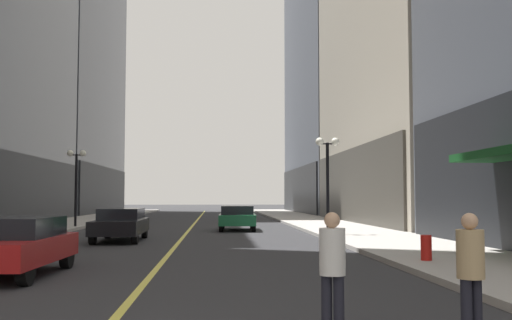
{
  "coord_description": "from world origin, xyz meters",
  "views": [
    {
      "loc": [
        1.48,
        -4.31,
        1.78
      ],
      "look_at": [
        3.95,
        32.51,
        4.11
      ],
      "focal_mm": 41.27,
      "sensor_mm": 36.0,
      "label": 1
    }
  ],
  "objects_px": {
    "car_red": "(15,244)",
    "street_lamp_right_mid": "(328,164)",
    "fire_hydrant_right": "(426,251)",
    "street_lamp_left_far": "(76,171)",
    "traffic_light_near_right": "(482,63)",
    "car_black": "(121,223)",
    "pedestrian_in_tan_trench": "(471,267)",
    "car_green": "(237,217)",
    "pedestrian_in_white_shirt": "(332,264)"
  },
  "relations": [
    {
      "from": "pedestrian_in_white_shirt",
      "to": "fire_hydrant_right",
      "type": "bearing_deg",
      "value": 61.98
    },
    {
      "from": "street_lamp_left_far",
      "to": "fire_hydrant_right",
      "type": "relative_size",
      "value": 5.54
    },
    {
      "from": "pedestrian_in_tan_trench",
      "to": "fire_hydrant_right",
      "type": "height_order",
      "value": "pedestrian_in_tan_trench"
    },
    {
      "from": "pedestrian_in_white_shirt",
      "to": "fire_hydrant_right",
      "type": "distance_m",
      "value": 8.34
    },
    {
      "from": "car_red",
      "to": "street_lamp_right_mid",
      "type": "height_order",
      "value": "street_lamp_right_mid"
    },
    {
      "from": "car_red",
      "to": "street_lamp_left_far",
      "type": "distance_m",
      "value": 20.31
    },
    {
      "from": "car_green",
      "to": "street_lamp_left_far",
      "type": "height_order",
      "value": "street_lamp_left_far"
    },
    {
      "from": "traffic_light_near_right",
      "to": "fire_hydrant_right",
      "type": "distance_m",
      "value": 7.66
    },
    {
      "from": "car_black",
      "to": "car_green",
      "type": "height_order",
      "value": "same"
    },
    {
      "from": "car_red",
      "to": "pedestrian_in_tan_trench",
      "type": "xyz_separation_m",
      "value": [
        7.72,
        -6.53,
        0.2
      ]
    },
    {
      "from": "car_red",
      "to": "fire_hydrant_right",
      "type": "distance_m",
      "value": 10.05
    },
    {
      "from": "car_green",
      "to": "pedestrian_in_tan_trench",
      "type": "distance_m",
      "value": 24.52
    },
    {
      "from": "car_green",
      "to": "fire_hydrant_right",
      "type": "bearing_deg",
      "value": -75.52
    },
    {
      "from": "car_green",
      "to": "car_red",
      "type": "bearing_deg",
      "value": -107.57
    },
    {
      "from": "pedestrian_in_tan_trench",
      "to": "street_lamp_right_mid",
      "type": "height_order",
      "value": "street_lamp_right_mid"
    },
    {
      "from": "car_black",
      "to": "car_red",
      "type": "bearing_deg",
      "value": -93.58
    },
    {
      "from": "car_red",
      "to": "pedestrian_in_white_shirt",
      "type": "height_order",
      "value": "pedestrian_in_white_shirt"
    },
    {
      "from": "car_red",
      "to": "street_lamp_right_mid",
      "type": "relative_size",
      "value": 0.95
    },
    {
      "from": "street_lamp_left_far",
      "to": "street_lamp_right_mid",
      "type": "bearing_deg",
      "value": -31.38
    },
    {
      "from": "pedestrian_in_tan_trench",
      "to": "car_red",
      "type": "bearing_deg",
      "value": 139.74
    },
    {
      "from": "car_green",
      "to": "pedestrian_in_white_shirt",
      "type": "distance_m",
      "value": 24.01
    },
    {
      "from": "fire_hydrant_right",
      "to": "street_lamp_left_far",
      "type": "bearing_deg",
      "value": 125.52
    },
    {
      "from": "car_green",
      "to": "pedestrian_in_white_shirt",
      "type": "height_order",
      "value": "pedestrian_in_white_shirt"
    },
    {
      "from": "car_black",
      "to": "car_green",
      "type": "distance_m",
      "value": 8.82
    },
    {
      "from": "car_black",
      "to": "fire_hydrant_right",
      "type": "relative_size",
      "value": 6.03
    },
    {
      "from": "car_black",
      "to": "pedestrian_in_white_shirt",
      "type": "relative_size",
      "value": 3.04
    },
    {
      "from": "pedestrian_in_white_shirt",
      "to": "street_lamp_right_mid",
      "type": "height_order",
      "value": "street_lamp_right_mid"
    },
    {
      "from": "pedestrian_in_tan_trench",
      "to": "car_green",
      "type": "bearing_deg",
      "value": 94.79
    },
    {
      "from": "car_red",
      "to": "car_black",
      "type": "relative_size",
      "value": 0.88
    },
    {
      "from": "pedestrian_in_white_shirt",
      "to": "fire_hydrant_right",
      "type": "xyz_separation_m",
      "value": [
        3.91,
        7.35,
        -0.52
      ]
    },
    {
      "from": "traffic_light_near_right",
      "to": "fire_hydrant_right",
      "type": "xyz_separation_m",
      "value": [
        1.55,
        6.72,
        -3.34
      ]
    },
    {
      "from": "traffic_light_near_right",
      "to": "pedestrian_in_tan_trench",
      "type": "bearing_deg",
      "value": -123.67
    },
    {
      "from": "car_green",
      "to": "pedestrian_in_tan_trench",
      "type": "xyz_separation_m",
      "value": [
        2.05,
        -24.44,
        0.2
      ]
    },
    {
      "from": "pedestrian_in_white_shirt",
      "to": "street_lamp_right_mid",
      "type": "distance_m",
      "value": 18.64
    },
    {
      "from": "car_red",
      "to": "car_green",
      "type": "xyz_separation_m",
      "value": [
        5.67,
        17.9,
        0.0
      ]
    },
    {
      "from": "street_lamp_right_mid",
      "to": "traffic_light_near_right",
      "type": "bearing_deg",
      "value": -93.42
    },
    {
      "from": "car_green",
      "to": "pedestrian_in_tan_trench",
      "type": "bearing_deg",
      "value": -85.21
    },
    {
      "from": "car_black",
      "to": "car_green",
      "type": "bearing_deg",
      "value": 55.41
    },
    {
      "from": "street_lamp_left_far",
      "to": "pedestrian_in_tan_trench",
      "type": "bearing_deg",
      "value": -67.3
    },
    {
      "from": "car_red",
      "to": "pedestrian_in_white_shirt",
      "type": "xyz_separation_m",
      "value": [
        6.06,
        -6.1,
        0.2
      ]
    },
    {
      "from": "pedestrian_in_white_shirt",
      "to": "car_black",
      "type": "bearing_deg",
      "value": 107.85
    },
    {
      "from": "pedestrian_in_tan_trench",
      "to": "street_lamp_left_far",
      "type": "bearing_deg",
      "value": 112.7
    },
    {
      "from": "car_black",
      "to": "pedestrian_in_white_shirt",
      "type": "height_order",
      "value": "pedestrian_in_white_shirt"
    },
    {
      "from": "car_red",
      "to": "car_black",
      "type": "bearing_deg",
      "value": 86.42
    },
    {
      "from": "car_black",
      "to": "traffic_light_near_right",
      "type": "relative_size",
      "value": 0.85
    },
    {
      "from": "street_lamp_right_mid",
      "to": "car_green",
      "type": "bearing_deg",
      "value": 123.08
    },
    {
      "from": "pedestrian_in_white_shirt",
      "to": "traffic_light_near_right",
      "type": "bearing_deg",
      "value": 14.89
    },
    {
      "from": "car_black",
      "to": "pedestrian_in_tan_trench",
      "type": "xyz_separation_m",
      "value": [
        7.05,
        -17.18,
        0.2
      ]
    },
    {
      "from": "street_lamp_right_mid",
      "to": "fire_hydrant_right",
      "type": "relative_size",
      "value": 5.54
    },
    {
      "from": "car_black",
      "to": "street_lamp_left_far",
      "type": "height_order",
      "value": "street_lamp_left_far"
    }
  ]
}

